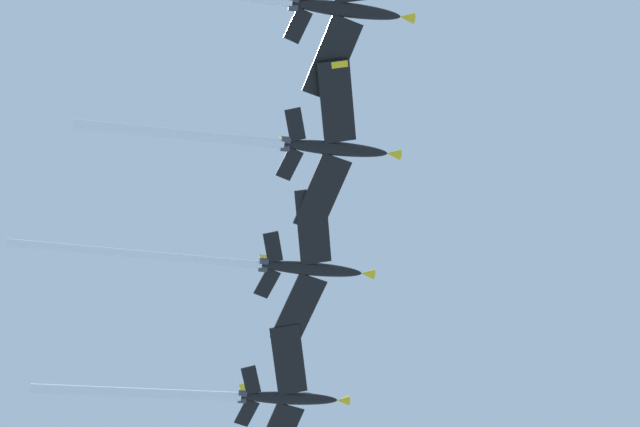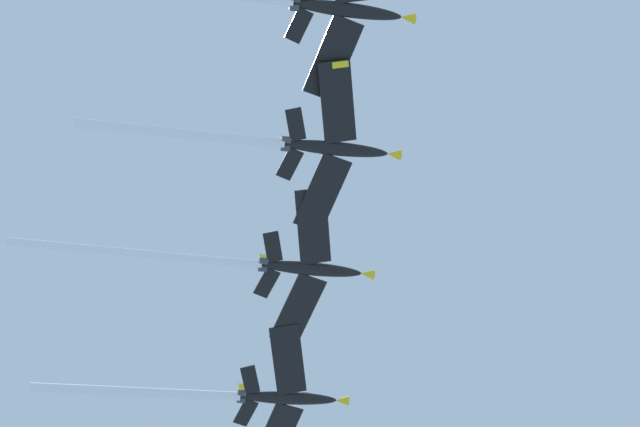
{
  "view_description": "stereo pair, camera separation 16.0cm",
  "coord_description": "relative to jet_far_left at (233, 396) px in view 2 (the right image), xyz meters",
  "views": [
    {
      "loc": [
        -11.04,
        11.89,
        1.91
      ],
      "look_at": [
        -12.47,
        -23.42,
        104.25
      ],
      "focal_mm": 53.26,
      "sensor_mm": 36.0,
      "label": 1
    },
    {
      "loc": [
        -10.88,
        11.89,
        1.91
      ],
      "look_at": [
        -12.47,
        -23.42,
        104.25
      ],
      "focal_mm": 53.26,
      "sensor_mm": 36.0,
      "label": 2
    }
  ],
  "objects": [
    {
      "name": "jet_inner_right",
      "position": [
        -5.82,
        46.77,
        1.05
      ],
      "size": [
        37.48,
        20.09,
        7.6
      ],
      "color": "black"
    },
    {
      "name": "jet_inner_left",
      "position": [
        -2.95,
        17.14,
        0.3
      ],
      "size": [
        40.99,
        20.04,
        8.54
      ],
      "color": "black"
    },
    {
      "name": "jet_centre",
      "position": [
        -5.12,
        31.62,
        0.23
      ],
      "size": [
        35.46,
        20.08,
        8.07
      ],
      "color": "black"
    },
    {
      "name": "jet_far_left",
      "position": [
        0.0,
        0.0,
        0.0
      ],
      "size": [
        37.6,
        20.1,
        7.62
      ],
      "color": "black"
    }
  ]
}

